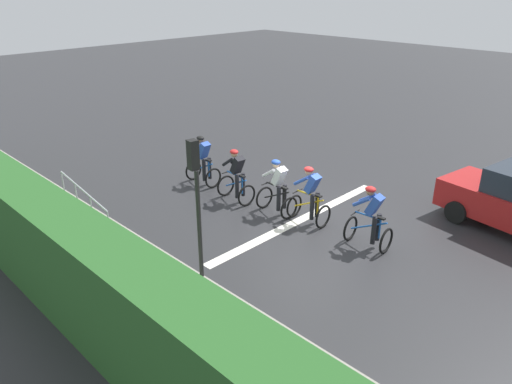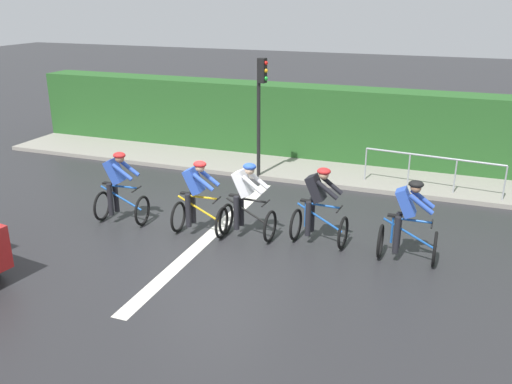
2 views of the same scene
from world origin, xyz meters
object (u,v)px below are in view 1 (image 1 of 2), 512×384
Objects in this scene: cyclist_fourth at (310,197)px; cyclist_second at (236,177)px; traffic_light_near_crossing at (196,191)px; pedestrian_railing_kerbside at (83,197)px; cyclist_lead at (203,162)px; cyclist_trailing at (371,219)px; cyclist_mid at (278,189)px.

cyclist_second is at bearing 100.11° from cyclist_fourth.
traffic_light_near_crossing is 4.78m from pedestrian_railing_kerbside.
cyclist_lead is 4.32m from cyclist_fourth.
traffic_light_near_crossing is (-4.00, 1.91, 1.43)m from cyclist_trailing.
pedestrian_railing_kerbside is at bearing 153.62° from cyclist_second.
cyclist_second is 1.00× the size of cyclist_trailing.
traffic_light_near_crossing is (-3.53, -2.56, 1.43)m from cyclist_second.
cyclist_mid and cyclist_fourth have the same top height.
cyclist_fourth is (0.45, -2.52, 0.00)m from cyclist_second.
cyclist_trailing is at bearing -89.41° from cyclist_fourth.
pedestrian_railing_kerbside is (-3.99, 1.98, -0.01)m from cyclist_second.
cyclist_fourth is 0.47× the size of pedestrian_railing_kerbside.
traffic_light_near_crossing is (-3.70, -4.35, 1.43)m from cyclist_lead.
cyclist_second and cyclist_fourth have the same top height.
traffic_light_near_crossing is at bearing -144.10° from cyclist_second.
traffic_light_near_crossing is at bearing -179.48° from cyclist_fourth.
cyclist_second reaches higher than pedestrian_railing_kerbside.
cyclist_fourth is at bearing -77.75° from cyclist_mid.
cyclist_mid is (0.23, -1.50, 0.00)m from cyclist_second.
cyclist_second is 4.59m from traffic_light_near_crossing.
cyclist_lead is 5.88m from traffic_light_near_crossing.
cyclist_fourth and cyclist_trailing have the same top height.
cyclist_trailing is (0.47, -4.47, 0.00)m from cyclist_second.
pedestrian_railing_kerbside is at bearing 134.63° from cyclist_fourth.
traffic_light_near_crossing reaches higher than pedestrian_railing_kerbside.
cyclist_lead is 0.47× the size of pedestrian_railing_kerbside.
cyclist_trailing is (0.30, -6.26, 0.00)m from cyclist_lead.
traffic_light_near_crossing is 0.95× the size of pedestrian_railing_kerbside.
cyclist_second is 4.49m from cyclist_trailing.
cyclist_mid is 0.47× the size of pedestrian_railing_kerbside.
cyclist_mid is at bearing -81.37° from cyclist_second.
cyclist_mid is 1.05m from cyclist_fourth.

